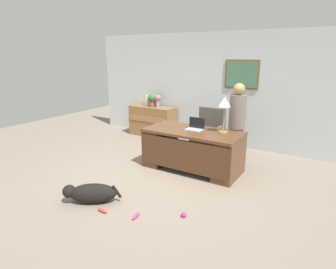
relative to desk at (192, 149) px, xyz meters
name	(u,v)px	position (x,y,z in m)	size (l,w,h in m)	color
ground_plane	(156,176)	(-0.40, -0.66, -0.43)	(12.00, 12.00, 0.00)	gray
back_wall	(215,89)	(-0.39, 1.94, 0.92)	(7.00, 0.16, 2.70)	silver
desk	(192,149)	(0.00, 0.00, 0.00)	(1.85, 0.89, 0.79)	brown
credenza	(152,121)	(-2.04, 1.59, -0.02)	(1.27, 0.50, 0.81)	olive
armchair	(208,134)	(-0.09, 0.96, 0.04)	(0.60, 0.59, 1.05)	#564C47
person_standing	(237,125)	(0.66, 0.58, 0.43)	(0.32, 0.32, 1.67)	#262323
dog_lying	(91,193)	(-0.71, -1.97, -0.27)	(0.78, 0.65, 0.30)	black
laptop	(195,127)	(0.01, 0.11, 0.41)	(0.32, 0.22, 0.23)	#B2B5BA
desk_lamp	(225,104)	(0.55, 0.17, 0.89)	(0.22, 0.22, 0.67)	#9E8447
vase_with_flowers	(158,99)	(-1.86, 1.59, 0.59)	(0.17, 0.17, 0.33)	#9F8DB9
vase_empty	(147,101)	(-2.22, 1.59, 0.53)	(0.10, 0.10, 0.29)	silver
potted_plant	(152,99)	(-2.03, 1.59, 0.58)	(0.24, 0.24, 0.36)	brown
dog_toy_ball	(184,215)	(0.70, -1.58, -0.39)	(0.07, 0.07, 0.07)	#D8338C
dog_toy_bone	(103,211)	(-0.35, -2.09, -0.40)	(0.17, 0.05, 0.05)	#E53F33
dog_toy_plush	(136,216)	(0.14, -1.94, -0.40)	(0.19, 0.05, 0.05)	#D8338C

